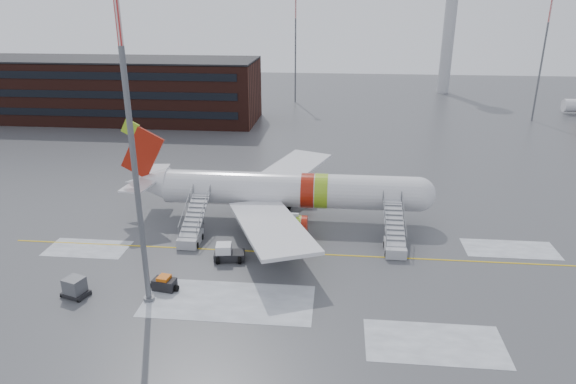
# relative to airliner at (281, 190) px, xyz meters

# --- Properties ---
(ground) EXTENTS (260.00, 260.00, 0.00)m
(ground) POSITION_rel_airliner_xyz_m (3.53, -7.34, -3.42)
(ground) COLOR #494C4F
(ground) RESTS_ON ground
(airliner) EXTENTS (35.03, 32.97, 11.18)m
(airliner) POSITION_rel_airliner_xyz_m (0.00, 0.00, 0.00)
(airliner) COLOR silver
(airliner) RESTS_ON ground
(airstair_fwd) EXTENTS (2.05, 7.70, 3.48)m
(airstair_fwd) POSITION_rel_airliner_xyz_m (11.99, -6.54, -2.35)
(airstair_fwd) COLOR #A8AAAF
(airstair_fwd) RESTS_ON ground
(airstair_aft) EXTENTS (2.05, 7.70, 3.48)m
(airstair_aft) POSITION_rel_airliner_xyz_m (-8.49, -6.54, -2.35)
(airstair_aft) COLOR #A1A2A8
(airstair_aft) RESTS_ON ground
(pushback_tug) EXTENTS (3.04, 2.43, 1.64)m
(pushback_tug) POSITION_rel_airliner_xyz_m (-4.03, -10.32, -2.69)
(pushback_tug) COLOR black
(pushback_tug) RESTS_ON ground
(uld_container) EXTENTS (2.40, 2.04, 1.68)m
(uld_container) POSITION_rel_airliner_xyz_m (-15.37, -17.83, -2.63)
(uld_container) COLOR black
(uld_container) RESTS_ON ground
(baggage_tractor) EXTENTS (2.56, 1.45, 1.29)m
(baggage_tractor) POSITION_rel_airliner_xyz_m (-8.27, -16.11, -2.87)
(baggage_tractor) COLOR black
(baggage_tractor) RESTS_ON ground
(light_mast_near) EXTENTS (1.20, 1.20, 25.68)m
(light_mast_near) POSITION_rel_airliner_xyz_m (-9.05, -17.84, 9.86)
(light_mast_near) COLOR #595B60
(light_mast_near) RESTS_ON ground
(terminal_building) EXTENTS (62.00, 16.11, 12.30)m
(terminal_building) POSITION_rel_airliner_xyz_m (-41.47, 47.64, 2.78)
(terminal_building) COLOR #3F1E16
(terminal_building) RESTS_ON ground
(control_tower) EXTENTS (6.40, 6.40, 30.00)m
(control_tower) POSITION_rel_airliner_xyz_m (33.53, 87.66, 15.33)
(control_tower) COLOR #B2B5BA
(control_tower) RESTS_ON ground
(light_mast_far_ne) EXTENTS (1.20, 1.20, 24.25)m
(light_mast_far_ne) POSITION_rel_airliner_xyz_m (45.53, 54.66, 10.42)
(light_mast_far_ne) COLOR #595B60
(light_mast_far_ne) RESTS_ON ground
(light_mast_far_n) EXTENTS (1.20, 1.20, 24.25)m
(light_mast_far_n) POSITION_rel_airliner_xyz_m (-4.47, 70.66, 10.42)
(light_mast_far_n) COLOR #595B60
(light_mast_far_n) RESTS_ON ground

